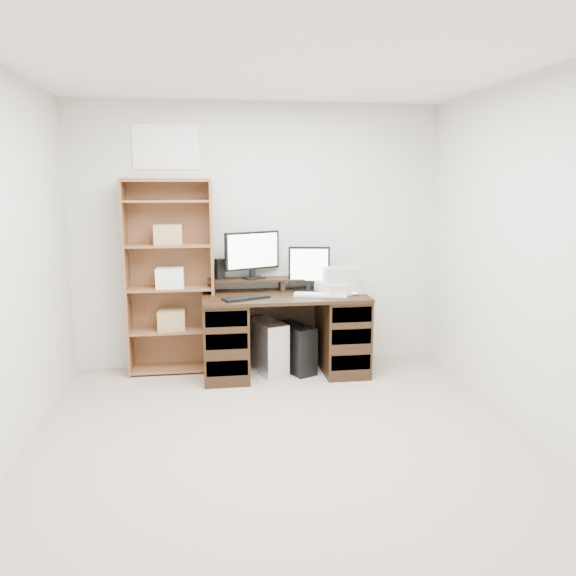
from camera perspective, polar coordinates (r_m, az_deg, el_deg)
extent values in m
cube|color=tan|center=(3.84, -0.04, -16.87)|extent=(3.50, 4.00, 0.02)
cube|color=white|center=(3.48, -0.04, 23.05)|extent=(3.50, 4.00, 0.02)
cube|color=beige|center=(5.42, -3.10, 5.23)|extent=(3.50, 0.02, 2.50)
cube|color=beige|center=(1.53, 10.96, -9.21)|extent=(3.50, 0.02, 2.50)
cube|color=beige|center=(4.08, 25.26, 2.41)|extent=(0.02, 4.00, 2.50)
cube|color=white|center=(5.38, -12.29, 13.81)|extent=(0.60, 0.01, 0.40)
cube|color=black|center=(5.15, -0.32, -0.85)|extent=(1.50, 0.70, 0.03)
cube|color=black|center=(5.19, -6.36, -5.08)|extent=(0.40, 0.66, 0.72)
cube|color=black|center=(5.34, 5.56, -4.62)|extent=(0.40, 0.66, 0.72)
cube|color=black|center=(5.55, -0.80, -3.55)|extent=(1.48, 0.02, 0.65)
cube|color=black|center=(4.93, -6.18, -8.11)|extent=(0.36, 0.01, 0.14)
cube|color=black|center=(4.86, -6.24, -5.43)|extent=(0.36, 0.01, 0.14)
cube|color=black|center=(4.81, -6.29, -3.14)|extent=(0.36, 0.01, 0.14)
cube|color=black|center=(5.09, 6.40, -7.53)|extent=(0.36, 0.01, 0.14)
cube|color=black|center=(5.02, 6.46, -4.92)|extent=(0.36, 0.01, 0.14)
cube|color=black|center=(4.97, 6.51, -2.70)|extent=(0.36, 0.01, 0.14)
cube|color=black|center=(5.30, -7.62, 0.12)|extent=(0.04, 0.20, 0.10)
cube|color=black|center=(5.35, -0.65, 0.30)|extent=(0.04, 0.20, 0.10)
cube|color=black|center=(5.47, 6.11, 0.48)|extent=(0.04, 0.20, 0.10)
cube|color=black|center=(5.34, -0.65, 0.93)|extent=(1.40, 0.22, 0.02)
cube|color=black|center=(5.30, -3.53, 1.04)|extent=(0.22, 0.20, 0.02)
cube|color=black|center=(5.31, -3.64, 1.69)|extent=(0.06, 0.05, 0.10)
cube|color=black|center=(5.28, -3.66, 3.81)|extent=(0.53, 0.26, 0.35)
cube|color=white|center=(5.26, -3.57, 3.79)|extent=(0.47, 0.21, 0.31)
cube|color=black|center=(5.28, 2.14, -0.30)|extent=(0.21, 0.17, 0.02)
cube|color=black|center=(5.29, 2.14, 0.37)|extent=(0.06, 0.04, 0.10)
cube|color=black|center=(5.26, 2.16, 2.39)|extent=(0.39, 0.10, 0.34)
cube|color=white|center=(5.24, 2.16, 2.36)|extent=(0.34, 0.06, 0.30)
cube|color=black|center=(5.31, -6.96, 1.95)|extent=(0.10, 0.10, 0.19)
cube|color=black|center=(4.96, -4.29, -1.01)|extent=(0.44, 0.29, 0.02)
cube|color=silver|center=(5.10, 3.32, -0.69)|extent=(0.50, 0.25, 0.02)
ellipsoid|color=white|center=(5.16, 6.79, -0.54)|extent=(0.10, 0.09, 0.03)
cube|color=#B3AD9C|center=(5.25, 5.43, 0.06)|extent=(0.48, 0.42, 0.10)
cube|color=#99A0A4|center=(5.23, 5.45, 1.37)|extent=(0.33, 0.24, 0.14)
cube|color=silver|center=(5.31, -2.11, -5.94)|extent=(0.37, 0.53, 0.49)
cube|color=black|center=(5.32, 0.77, -6.13)|extent=(0.36, 0.49, 0.45)
cube|color=#19FF33|center=(5.12, 2.16, -5.70)|extent=(0.01, 0.01, 0.01)
cube|color=brown|center=(5.32, -16.07, 0.91)|extent=(0.02, 0.30, 1.80)
cube|color=brown|center=(5.27, -7.69, 1.14)|extent=(0.03, 0.30, 1.80)
cube|color=brown|center=(5.42, -11.81, 1.28)|extent=(0.80, 0.01, 1.80)
cube|color=brown|center=(5.49, -11.55, -7.96)|extent=(0.75, 0.28, 0.02)
cube|color=brown|center=(5.38, -11.69, -4.22)|extent=(0.75, 0.28, 0.02)
cube|color=brown|center=(5.30, -11.86, -0.04)|extent=(0.75, 0.28, 0.02)
cube|color=brown|center=(5.24, -12.03, 4.27)|extent=(0.75, 0.28, 0.02)
cube|color=brown|center=(5.21, -12.20, 8.64)|extent=(0.75, 0.28, 0.02)
cube|color=brown|center=(5.21, -12.28, 10.62)|extent=(0.75, 0.28, 0.02)
cube|color=#A07F54|center=(5.36, -11.73, -3.19)|extent=(0.25, 0.20, 0.18)
cube|color=white|center=(5.28, -11.90, 1.03)|extent=(0.25, 0.20, 0.18)
cube|color=#A07F54|center=(5.23, -12.07, 5.36)|extent=(0.25, 0.20, 0.18)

